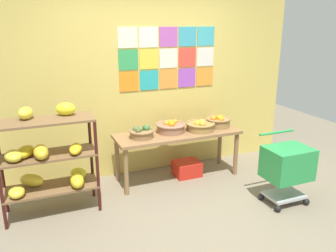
# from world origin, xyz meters

# --- Properties ---
(ground) EXTENTS (9.15, 9.15, 0.00)m
(ground) POSITION_xyz_m (0.00, 0.00, 0.00)
(ground) COLOR #786C59
(back_wall_with_art) EXTENTS (4.52, 0.07, 2.60)m
(back_wall_with_art) POSITION_xyz_m (0.01, 1.60, 1.31)
(back_wall_with_art) COLOR #D2B958
(back_wall_with_art) RESTS_ON ground
(banana_shelf_unit) EXTENTS (1.03, 0.49, 1.25)m
(banana_shelf_unit) POSITION_xyz_m (-1.42, 0.86, 0.68)
(banana_shelf_unit) COLOR #3D1512
(banana_shelf_unit) RESTS_ON ground
(display_table) EXTENTS (1.73, 0.57, 0.66)m
(display_table) POSITION_xyz_m (0.29, 1.15, 0.58)
(display_table) COLOR olive
(display_table) RESTS_ON ground
(fruit_basket_centre) EXTENTS (0.41, 0.41, 0.17)m
(fruit_basket_centre) POSITION_xyz_m (0.62, 1.12, 0.73)
(fruit_basket_centre) COLOR olive
(fruit_basket_centre) RESTS_ON display_table
(fruit_basket_left) EXTENTS (0.41, 0.41, 0.17)m
(fruit_basket_left) POSITION_xyz_m (0.21, 1.21, 0.74)
(fruit_basket_left) COLOR #91644B
(fruit_basket_left) RESTS_ON display_table
(fruit_basket_back_right) EXTENTS (0.33, 0.33, 0.16)m
(fruit_basket_back_right) POSITION_xyz_m (-0.23, 1.14, 0.73)
(fruit_basket_back_right) COLOR olive
(fruit_basket_back_right) RESTS_ON display_table
(fruit_basket_back_left) EXTENTS (0.36, 0.36, 0.18)m
(fruit_basket_back_left) POSITION_xyz_m (0.94, 1.18, 0.74)
(fruit_basket_back_left) COLOR olive
(fruit_basket_back_left) RESTS_ON display_table
(produce_crate_under_table) EXTENTS (0.36, 0.29, 0.21)m
(produce_crate_under_table) POSITION_xyz_m (0.44, 1.16, 0.11)
(produce_crate_under_table) COLOR red
(produce_crate_under_table) RESTS_ON ground
(shopping_cart) EXTENTS (0.52, 0.45, 0.84)m
(shopping_cart) POSITION_xyz_m (1.20, 0.01, 0.49)
(shopping_cart) COLOR black
(shopping_cart) RESTS_ON ground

